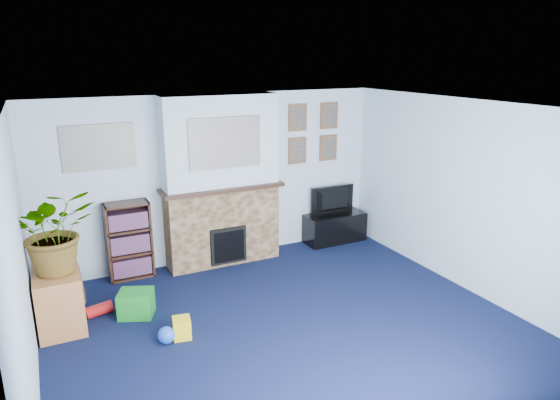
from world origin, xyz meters
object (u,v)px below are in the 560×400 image
tv_stand (334,228)px  television (335,200)px  sideboard (58,296)px  bookshelf (129,242)px

tv_stand → television: television is taller
tv_stand → sideboard: (-4.13, -0.85, 0.12)m
tv_stand → bookshelf: (-3.19, 0.08, 0.28)m
television → sideboard: (-4.13, -0.87, -0.33)m
tv_stand → sideboard: size_ratio=1.15×
television → tv_stand: bearing=91.7°
television → sideboard: 4.23m
sideboard → bookshelf: bearing=44.7°
television → bookshelf: bookshelf is taller
tv_stand → bookshelf: size_ratio=0.93×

